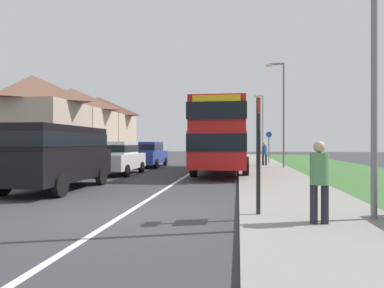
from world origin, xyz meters
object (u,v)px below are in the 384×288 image
(street_lamp_far, at_px, (262,122))
(street_lamp_mid, at_px, (282,108))
(parked_car_blue, at_px, (148,153))
(bus_stop_sign, at_px, (258,147))
(parked_van_black, at_px, (58,152))
(pedestrian_walking_away, at_px, (264,153))
(pedestrian_at_stop, at_px, (319,178))
(cycle_route_sign, at_px, (269,146))
(double_decker_bus, at_px, (222,134))
(parked_car_white, at_px, (118,157))

(street_lamp_far, bearing_deg, street_lamp_mid, -89.83)
(parked_car_blue, distance_m, bus_stop_sign, 16.65)
(parked_van_black, relative_size, pedestrian_walking_away, 2.98)
(pedestrian_at_stop, distance_m, street_lamp_far, 32.82)
(pedestrian_walking_away, bearing_deg, bus_stop_sign, -94.76)
(pedestrian_walking_away, bearing_deg, pedestrian_at_stop, -90.96)
(pedestrian_at_stop, height_order, cycle_route_sign, cycle_route_sign)
(pedestrian_at_stop, bearing_deg, bus_stop_sign, 146.62)
(double_decker_bus, bearing_deg, parked_van_black, -123.58)
(pedestrian_at_stop, distance_m, cycle_route_sign, 19.71)
(double_decker_bus, height_order, pedestrian_walking_away, double_decker_bus)
(parked_car_blue, bearing_deg, street_lamp_far, 62.16)
(double_decker_bus, distance_m, street_lamp_far, 20.53)
(bus_stop_sign, bearing_deg, parked_car_blue, 113.20)
(double_decker_bus, xyz_separation_m, pedestrian_at_stop, (2.41, -12.53, -1.17))
(cycle_route_sign, relative_size, street_lamp_far, 0.36)
(parked_car_white, height_order, bus_stop_sign, bus_stop_sign)
(parked_car_blue, xyz_separation_m, pedestrian_at_stop, (7.64, -16.01, 0.03))
(parked_car_white, relative_size, pedestrian_walking_away, 2.47)
(pedestrian_walking_away, xyz_separation_m, cycle_route_sign, (0.52, 2.50, 0.45))
(street_lamp_mid, bearing_deg, cycle_route_sign, 94.90)
(double_decker_bus, xyz_separation_m, pedestrian_walking_away, (2.70, 4.65, -1.17))
(cycle_route_sign, bearing_deg, bus_stop_sign, -95.71)
(pedestrian_walking_away, bearing_deg, cycle_route_sign, 78.18)
(parked_van_black, height_order, bus_stop_sign, bus_stop_sign)
(bus_stop_sign, bearing_deg, parked_van_black, 150.76)
(parked_van_black, xyz_separation_m, pedestrian_walking_away, (8.06, 12.72, -0.34))
(parked_car_white, relative_size, cycle_route_sign, 1.64)
(cycle_route_sign, height_order, street_lamp_far, street_lamp_far)
(parked_van_black, bearing_deg, street_lamp_mid, 49.99)
(parked_car_white, bearing_deg, cycle_route_sign, 47.65)
(double_decker_bus, relative_size, street_lamp_far, 1.47)
(parked_car_white, xyz_separation_m, pedestrian_walking_away, (8.01, 6.86, 0.04))
(parked_car_white, distance_m, pedestrian_walking_away, 10.54)
(parked_van_black, distance_m, pedestrian_walking_away, 15.06)
(pedestrian_at_stop, height_order, street_lamp_mid, street_lamp_mid)
(parked_van_black, bearing_deg, double_decker_bus, 56.42)
(pedestrian_walking_away, distance_m, cycle_route_sign, 2.60)
(parked_van_black, bearing_deg, parked_car_blue, 89.34)
(street_lamp_far, bearing_deg, parked_van_black, -107.56)
(pedestrian_walking_away, bearing_deg, double_decker_bus, -120.17)
(bus_stop_sign, height_order, cycle_route_sign, bus_stop_sign)
(cycle_route_sign, bearing_deg, parked_car_blue, -156.49)
(double_decker_bus, height_order, street_lamp_far, street_lamp_far)
(parked_van_black, distance_m, parked_car_white, 5.88)
(pedestrian_walking_away, height_order, cycle_route_sign, cycle_route_sign)
(parked_car_blue, bearing_deg, pedestrian_walking_away, 8.41)
(parked_van_black, relative_size, parked_car_white, 1.20)
(parked_car_blue, xyz_separation_m, cycle_route_sign, (8.45, 3.68, 0.48))
(cycle_route_sign, bearing_deg, street_lamp_mid, -85.10)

